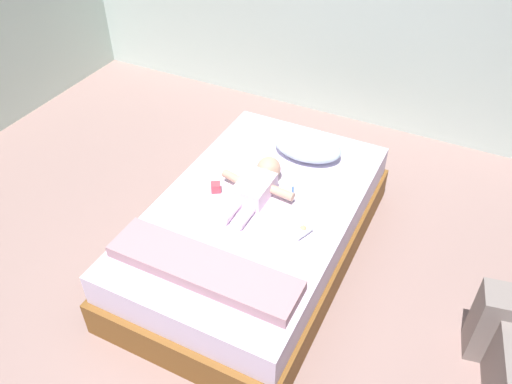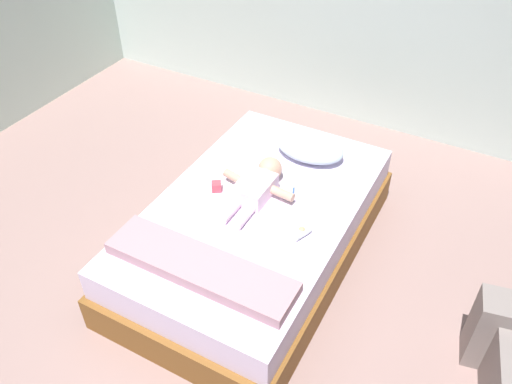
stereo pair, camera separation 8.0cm
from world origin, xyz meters
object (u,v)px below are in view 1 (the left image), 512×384
baby (257,185)px  toy_block (216,187)px  bed (256,231)px  toothbrush (293,191)px  baby_bottle (303,231)px  pillow (308,146)px

baby → toy_block: (-0.25, -0.11, -0.03)m
bed → baby: bearing=112.2°
toothbrush → baby_bottle: baby_bottle is taller
baby → toy_block: baby is taller
bed → toothbrush: bearing=53.1°
bed → toy_block: size_ratio=23.82×
toothbrush → baby_bottle: 0.40m
pillow → baby: 0.55m
pillow → baby_bottle: pillow is taller
toy_block → baby_bottle: (0.67, -0.12, 0.00)m
baby → baby_bottle: bearing=-28.9°
baby_bottle → baby: bearing=151.1°
pillow → toy_block: pillow is taller
pillow → toothbrush: size_ratio=3.89×
toothbrush → toy_block: (-0.46, -0.22, 0.02)m
bed → baby_bottle: bearing=-18.4°
bed → toy_block: bearing=-179.7°
pillow → baby_bottle: 0.82m
baby → baby_bottle: (0.42, -0.23, -0.03)m
pillow → toothbrush: pillow is taller
baby → toy_block: 0.28m
bed → baby_bottle: (0.37, -0.12, 0.27)m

